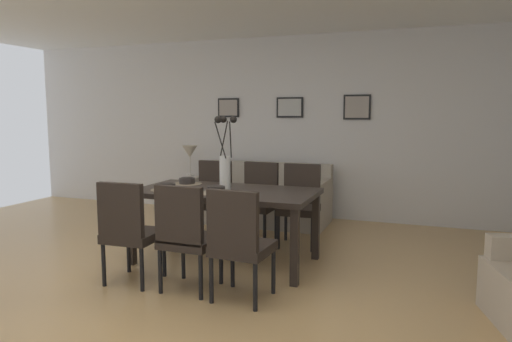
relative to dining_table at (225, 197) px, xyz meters
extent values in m
plane|color=tan|center=(0.00, -0.89, -0.66)|extent=(9.00, 9.00, 0.00)
cube|color=silver|center=(0.00, 2.36, 0.64)|extent=(9.00, 0.10, 2.60)
cube|color=black|center=(0.00, 0.00, 0.05)|extent=(1.80, 0.93, 0.05)
cube|color=black|center=(0.84, 0.40, -0.32)|extent=(0.07, 0.07, 0.69)
cube|color=black|center=(-0.84, 0.40, -0.32)|extent=(0.07, 0.07, 0.69)
cube|color=black|center=(0.84, -0.40, -0.32)|extent=(0.07, 0.07, 0.69)
cube|color=black|center=(-0.84, -0.40, -0.32)|extent=(0.07, 0.07, 0.69)
cube|color=black|center=(-0.53, -0.79, -0.24)|extent=(0.46, 0.46, 0.08)
cube|color=black|center=(-0.53, -0.98, 0.02)|extent=(0.42, 0.08, 0.48)
cylinder|color=black|center=(-0.35, -0.59, -0.47)|extent=(0.04, 0.04, 0.38)
cylinder|color=black|center=(-0.73, -0.61, -0.47)|extent=(0.04, 0.04, 0.38)
cylinder|color=black|center=(-0.34, -0.97, -0.47)|extent=(0.04, 0.04, 0.38)
cylinder|color=black|center=(-0.72, -0.99, -0.47)|extent=(0.04, 0.04, 0.38)
cube|color=black|center=(-0.56, 0.78, -0.24)|extent=(0.46, 0.46, 0.08)
cube|color=black|center=(-0.56, 0.97, 0.02)|extent=(0.42, 0.07, 0.48)
cylinder|color=black|center=(-0.74, 0.58, -0.47)|extent=(0.04, 0.04, 0.38)
cylinder|color=black|center=(-0.36, 0.59, -0.47)|extent=(0.04, 0.04, 0.38)
cylinder|color=black|center=(-0.75, 0.96, -0.47)|extent=(0.04, 0.04, 0.38)
cylinder|color=black|center=(-0.37, 0.97, -0.47)|extent=(0.04, 0.04, 0.38)
cube|color=black|center=(0.03, -0.77, -0.24)|extent=(0.45, 0.45, 0.08)
cube|color=black|center=(0.02, -0.96, 0.02)|extent=(0.42, 0.07, 0.48)
cylinder|color=black|center=(0.22, -0.58, -0.47)|extent=(0.04, 0.04, 0.38)
cylinder|color=black|center=(-0.16, -0.58, -0.47)|extent=(0.04, 0.04, 0.38)
cylinder|color=black|center=(0.21, -0.96, -0.47)|extent=(0.04, 0.04, 0.38)
cylinder|color=black|center=(-0.17, -0.96, -0.47)|extent=(0.04, 0.04, 0.38)
cube|color=black|center=(0.02, 0.82, -0.24)|extent=(0.45, 0.45, 0.08)
cube|color=black|center=(0.03, 1.01, 0.02)|extent=(0.42, 0.07, 0.48)
cylinder|color=black|center=(-0.17, 0.63, -0.47)|extent=(0.04, 0.04, 0.38)
cylinder|color=black|center=(0.21, 0.62, -0.47)|extent=(0.04, 0.04, 0.38)
cylinder|color=black|center=(-0.16, 1.01, -0.47)|extent=(0.04, 0.04, 0.38)
cylinder|color=black|center=(0.22, 1.00, -0.47)|extent=(0.04, 0.04, 0.38)
cube|color=black|center=(0.52, -0.81, -0.24)|extent=(0.46, 0.46, 0.08)
cube|color=black|center=(0.51, -1.00, 0.02)|extent=(0.42, 0.08, 0.48)
cylinder|color=black|center=(0.72, -0.63, -0.47)|extent=(0.04, 0.04, 0.38)
cylinder|color=black|center=(0.34, -0.61, -0.47)|extent=(0.04, 0.04, 0.38)
cylinder|color=black|center=(0.70, -1.01, -0.47)|extent=(0.04, 0.04, 0.38)
cylinder|color=black|center=(0.32, -0.99, -0.47)|extent=(0.04, 0.04, 0.38)
cube|color=black|center=(0.55, 0.80, -0.24)|extent=(0.47, 0.47, 0.08)
cube|color=black|center=(0.54, 0.99, 0.02)|extent=(0.42, 0.09, 0.48)
cylinder|color=black|center=(0.37, 0.60, -0.47)|extent=(0.04, 0.04, 0.38)
cylinder|color=black|center=(0.75, 0.63, -0.47)|extent=(0.04, 0.04, 0.38)
cylinder|color=black|center=(0.35, 0.98, -0.47)|extent=(0.04, 0.04, 0.38)
cylinder|color=black|center=(0.73, 1.01, -0.47)|extent=(0.04, 0.04, 0.38)
cylinder|color=silver|center=(0.00, 0.00, 0.25)|extent=(0.11, 0.11, 0.34)
cylinder|color=black|center=(0.06, 0.02, 0.58)|extent=(0.05, 0.12, 0.37)
sphere|color=black|center=(0.09, 0.03, 0.78)|extent=(0.07, 0.07, 0.07)
cylinder|color=black|center=(-0.03, 0.05, 0.58)|extent=(0.08, 0.05, 0.38)
sphere|color=black|center=(-0.05, 0.08, 0.78)|extent=(0.07, 0.07, 0.07)
cylinder|color=black|center=(-0.02, -0.06, 0.58)|extent=(0.15, 0.06, 0.36)
sphere|color=black|center=(-0.03, -0.09, 0.78)|extent=(0.07, 0.07, 0.07)
cylinder|color=#7F705B|center=(-0.54, -0.21, 0.08)|extent=(0.32, 0.32, 0.01)
cylinder|color=#2D2826|center=(-0.54, -0.21, 0.11)|extent=(0.17, 0.17, 0.06)
cylinder|color=black|center=(-0.54, -0.21, 0.13)|extent=(0.13, 0.13, 0.04)
cylinder|color=#7F705B|center=(-0.54, 0.21, 0.08)|extent=(0.32, 0.32, 0.01)
cylinder|color=#2D2826|center=(-0.54, 0.21, 0.11)|extent=(0.17, 0.17, 0.06)
cylinder|color=black|center=(-0.54, 0.21, 0.13)|extent=(0.13, 0.13, 0.04)
cylinder|color=#7F705B|center=(0.00, -0.21, 0.08)|extent=(0.32, 0.32, 0.01)
cylinder|color=#2D2826|center=(0.00, -0.21, 0.11)|extent=(0.17, 0.17, 0.06)
cylinder|color=black|center=(0.00, -0.21, 0.13)|extent=(0.13, 0.13, 0.04)
cube|color=#A89E8E|center=(-0.24, 1.76, -0.45)|extent=(1.83, 0.84, 0.42)
cube|color=#A89E8E|center=(-0.24, 2.10, -0.05)|extent=(1.83, 0.16, 0.38)
cube|color=#A89E8E|center=(0.62, 1.76, -0.14)|extent=(0.10, 0.84, 0.20)
cube|color=#A89E8E|center=(-1.10, 1.76, -0.14)|extent=(0.10, 0.84, 0.20)
cube|color=black|center=(-1.40, 1.86, -0.40)|extent=(0.36, 0.36, 0.52)
cylinder|color=beige|center=(-1.40, 1.86, -0.10)|extent=(0.12, 0.12, 0.08)
cylinder|color=beige|center=(-1.40, 1.86, 0.08)|extent=(0.02, 0.02, 0.30)
cone|color=beige|center=(-1.40, 1.86, 0.28)|extent=(0.22, 0.22, 0.18)
cube|color=black|center=(-0.96, 2.30, 0.92)|extent=(0.34, 0.02, 0.29)
cube|color=#9E9389|center=(-0.96, 2.28, 0.92)|extent=(0.29, 0.01, 0.24)
cube|color=black|center=(0.00, 2.30, 0.92)|extent=(0.39, 0.02, 0.29)
cube|color=#B2B2AD|center=(0.00, 2.28, 0.92)|extent=(0.34, 0.01, 0.24)
cube|color=black|center=(0.96, 2.30, 0.92)|extent=(0.37, 0.02, 0.34)
cube|color=#9E9389|center=(0.96, 2.28, 0.92)|extent=(0.32, 0.01, 0.29)
camera|label=1|loc=(1.87, -4.17, 0.84)|focal=32.46mm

